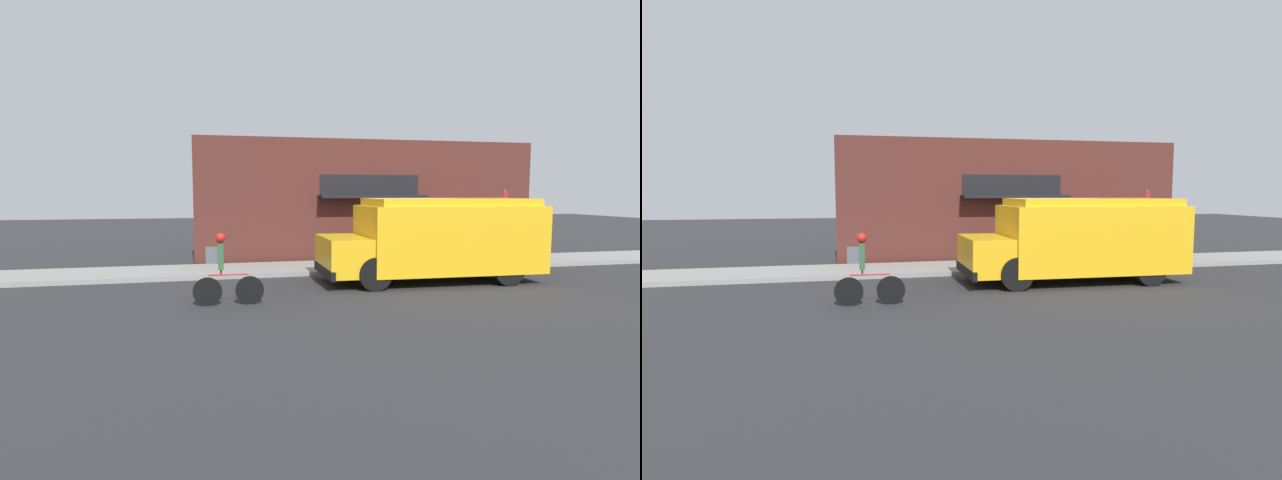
% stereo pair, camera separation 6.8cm
% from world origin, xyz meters
% --- Properties ---
extents(ground_plane, '(70.00, 70.00, 0.00)m').
position_xyz_m(ground_plane, '(0.00, 0.00, 0.00)').
color(ground_plane, '#2B2B2D').
extents(sidewalk, '(28.00, 2.34, 0.14)m').
position_xyz_m(sidewalk, '(0.00, 1.17, 0.07)').
color(sidewalk, gray).
rests_on(sidewalk, ground_plane).
extents(storefront, '(12.54, 0.91, 4.36)m').
position_xyz_m(storefront, '(-0.01, 2.62, 2.19)').
color(storefront, '#4C231E').
rests_on(storefront, ground_plane).
extents(school_bus, '(6.11, 2.89, 2.33)m').
position_xyz_m(school_bus, '(0.45, -1.59, 1.23)').
color(school_bus, yellow).
rests_on(school_bus, ground_plane).
extents(cyclist, '(1.56, 0.22, 1.62)m').
position_xyz_m(cyclist, '(-5.52, -3.34, 0.80)').
color(cyclist, black).
rests_on(cyclist, ground_plane).
extents(stop_sign_post, '(0.45, 0.45, 2.45)m').
position_xyz_m(stop_sign_post, '(3.96, 0.61, 1.78)').
color(stop_sign_post, slate).
rests_on(stop_sign_post, sidewalk).
extents(trash_bin, '(0.62, 0.62, 0.91)m').
position_xyz_m(trash_bin, '(1.21, 1.21, 0.59)').
color(trash_bin, slate).
rests_on(trash_bin, sidewalk).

